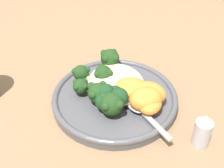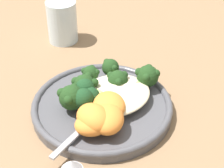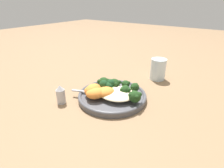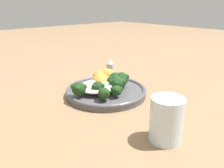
{
  "view_description": "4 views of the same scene",
  "coord_description": "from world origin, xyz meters",
  "px_view_note": "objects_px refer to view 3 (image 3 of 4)",
  "views": [
    {
      "loc": [
        0.44,
        -0.1,
        0.41
      ],
      "look_at": [
        -0.01,
        -0.02,
        0.04
      ],
      "focal_mm": 50.0,
      "sensor_mm": 36.0,
      "label": 1
    },
    {
      "loc": [
        0.26,
        0.4,
        0.42
      ],
      "look_at": [
        -0.02,
        -0.01,
        0.05
      ],
      "focal_mm": 60.0,
      "sensor_mm": 36.0,
      "label": 2
    },
    {
      "loc": [
        -0.31,
        0.42,
        0.32
      ],
      "look_at": [
        -0.0,
        -0.01,
        0.06
      ],
      "focal_mm": 28.0,
      "sensor_mm": 36.0,
      "label": 3
    },
    {
      "loc": [
        -0.39,
        -0.48,
        0.26
      ],
      "look_at": [
        0.01,
        -0.03,
        0.04
      ],
      "focal_mm": 35.0,
      "sensor_mm": 36.0,
      "label": 4
    }
  ],
  "objects_px": {
    "broccoli_stalk_2": "(128,89)",
    "spoon": "(94,92)",
    "salt_shaker": "(61,94)",
    "sweet_potato_chunk_0": "(91,91)",
    "sweet_potato_chunk_2": "(95,93)",
    "kale_tuft": "(107,85)",
    "sweet_potato_chunk_3": "(93,90)",
    "broccoli_stalk_4": "(114,85)",
    "sweet_potato_chunk_1": "(105,92)",
    "quinoa_mound": "(116,93)",
    "broccoli_stalk_1": "(124,91)",
    "broccoli_stalk_3": "(122,87)",
    "broccoli_stalk_0": "(131,96)",
    "broccoli_stalk_5": "(104,84)",
    "plate": "(113,96)",
    "water_glass": "(158,69)"
  },
  "relations": [
    {
      "from": "broccoli_stalk_3",
      "to": "sweet_potato_chunk_1",
      "type": "xyz_separation_m",
      "value": [
        0.02,
        0.07,
        0.0
      ]
    },
    {
      "from": "broccoli_stalk_0",
      "to": "water_glass",
      "type": "xyz_separation_m",
      "value": [
        0.02,
        -0.26,
        0.01
      ]
    },
    {
      "from": "broccoli_stalk_3",
      "to": "broccoli_stalk_5",
      "type": "bearing_deg",
      "value": 131.07
    },
    {
      "from": "broccoli_stalk_4",
      "to": "sweet_potato_chunk_1",
      "type": "bearing_deg",
      "value": 166.05
    },
    {
      "from": "broccoli_stalk_1",
      "to": "broccoli_stalk_3",
      "type": "relative_size",
      "value": 0.72
    },
    {
      "from": "plate",
      "to": "broccoli_stalk_0",
      "type": "xyz_separation_m",
      "value": [
        -0.07,
        0.01,
        0.03
      ]
    },
    {
      "from": "broccoli_stalk_0",
      "to": "sweet_potato_chunk_2",
      "type": "bearing_deg",
      "value": -156.32
    },
    {
      "from": "broccoli_stalk_3",
      "to": "salt_shaker",
      "type": "distance_m",
      "value": 0.21
    },
    {
      "from": "broccoli_stalk_4",
      "to": "broccoli_stalk_0",
      "type": "bearing_deg",
      "value": -127.68
    },
    {
      "from": "broccoli_stalk_1",
      "to": "salt_shaker",
      "type": "relative_size",
      "value": 1.23
    },
    {
      "from": "sweet_potato_chunk_2",
      "to": "spoon",
      "type": "distance_m",
      "value": 0.04
    },
    {
      "from": "broccoli_stalk_3",
      "to": "sweet_potato_chunk_0",
      "type": "bearing_deg",
      "value": 158.82
    },
    {
      "from": "sweet_potato_chunk_1",
      "to": "water_glass",
      "type": "relative_size",
      "value": 0.73
    },
    {
      "from": "broccoli_stalk_0",
      "to": "sweet_potato_chunk_1",
      "type": "xyz_separation_m",
      "value": [
        0.08,
        0.03,
        -0.0
      ]
    },
    {
      "from": "broccoli_stalk_1",
      "to": "sweet_potato_chunk_1",
      "type": "height_order",
      "value": "broccoli_stalk_1"
    },
    {
      "from": "broccoli_stalk_4",
      "to": "sweet_potato_chunk_1",
      "type": "relative_size",
      "value": 1.25
    },
    {
      "from": "sweet_potato_chunk_2",
      "to": "kale_tuft",
      "type": "relative_size",
      "value": 1.05
    },
    {
      "from": "quinoa_mound",
      "to": "sweet_potato_chunk_2",
      "type": "bearing_deg",
      "value": 48.22
    },
    {
      "from": "broccoli_stalk_0",
      "to": "sweet_potato_chunk_1",
      "type": "distance_m",
      "value": 0.09
    },
    {
      "from": "sweet_potato_chunk_1",
      "to": "broccoli_stalk_3",
      "type": "bearing_deg",
      "value": -104.38
    },
    {
      "from": "broccoli_stalk_2",
      "to": "sweet_potato_chunk_3",
      "type": "bearing_deg",
      "value": 174.75
    },
    {
      "from": "salt_shaker",
      "to": "sweet_potato_chunk_0",
      "type": "bearing_deg",
      "value": -136.12
    },
    {
      "from": "plate",
      "to": "salt_shaker",
      "type": "relative_size",
      "value": 3.64
    },
    {
      "from": "broccoli_stalk_1",
      "to": "broccoli_stalk_5",
      "type": "relative_size",
      "value": 1.0
    },
    {
      "from": "sweet_potato_chunk_0",
      "to": "water_glass",
      "type": "relative_size",
      "value": 0.59
    },
    {
      "from": "broccoli_stalk_4",
      "to": "sweet_potato_chunk_1",
      "type": "height_order",
      "value": "broccoli_stalk_4"
    },
    {
      "from": "broccoli_stalk_1",
      "to": "spoon",
      "type": "relative_size",
      "value": 0.7
    },
    {
      "from": "broccoli_stalk_2",
      "to": "spoon",
      "type": "bearing_deg",
      "value": 168.87
    },
    {
      "from": "plate",
      "to": "sweet_potato_chunk_1",
      "type": "bearing_deg",
      "value": 72.11
    },
    {
      "from": "sweet_potato_chunk_2",
      "to": "sweet_potato_chunk_3",
      "type": "xyz_separation_m",
      "value": [
        0.02,
        -0.01,
        0.0
      ]
    },
    {
      "from": "broccoli_stalk_0",
      "to": "broccoli_stalk_5",
      "type": "distance_m",
      "value": 0.12
    },
    {
      "from": "sweet_potato_chunk_0",
      "to": "sweet_potato_chunk_1",
      "type": "bearing_deg",
      "value": -154.18
    },
    {
      "from": "broccoli_stalk_0",
      "to": "broccoli_stalk_2",
      "type": "distance_m",
      "value": 0.06
    },
    {
      "from": "broccoli_stalk_4",
      "to": "plate",
      "type": "bearing_deg",
      "value": -168.39
    },
    {
      "from": "broccoli_stalk_5",
      "to": "kale_tuft",
      "type": "relative_size",
      "value": 1.35
    },
    {
      "from": "kale_tuft",
      "to": "salt_shaker",
      "type": "height_order",
      "value": "salt_shaker"
    },
    {
      "from": "broccoli_stalk_1",
      "to": "salt_shaker",
      "type": "bearing_deg",
      "value": -171.42
    },
    {
      "from": "broccoli_stalk_3",
      "to": "sweet_potato_chunk_0",
      "type": "height_order",
      "value": "same"
    },
    {
      "from": "kale_tuft",
      "to": "broccoli_stalk_1",
      "type": "bearing_deg",
      "value": -179.23
    },
    {
      "from": "broccoli_stalk_4",
      "to": "broccoli_stalk_1",
      "type": "bearing_deg",
      "value": -121.52
    },
    {
      "from": "plate",
      "to": "sweet_potato_chunk_2",
      "type": "relative_size",
      "value": 3.81
    },
    {
      "from": "broccoli_stalk_2",
      "to": "kale_tuft",
      "type": "bearing_deg",
      "value": 150.24
    },
    {
      "from": "broccoli_stalk_1",
      "to": "sweet_potato_chunk_1",
      "type": "relative_size",
      "value": 1.21
    },
    {
      "from": "sweet_potato_chunk_0",
      "to": "kale_tuft",
      "type": "height_order",
      "value": "kale_tuft"
    },
    {
      "from": "broccoli_stalk_1",
      "to": "sweet_potato_chunk_1",
      "type": "bearing_deg",
      "value": -167.01
    },
    {
      "from": "broccoli_stalk_4",
      "to": "sweet_potato_chunk_2",
      "type": "xyz_separation_m",
      "value": [
        0.02,
        0.08,
        -0.0
      ]
    },
    {
      "from": "kale_tuft",
      "to": "quinoa_mound",
      "type": "bearing_deg",
      "value": 160.92
    },
    {
      "from": "kale_tuft",
      "to": "broccoli_stalk_5",
      "type": "bearing_deg",
      "value": 1.91
    },
    {
      "from": "quinoa_mound",
      "to": "sweet_potato_chunk_1",
      "type": "xyz_separation_m",
      "value": [
        0.03,
        0.03,
        0.01
      ]
    },
    {
      "from": "sweet_potato_chunk_2",
      "to": "broccoli_stalk_1",
      "type": "bearing_deg",
      "value": -132.5
    }
  ]
}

